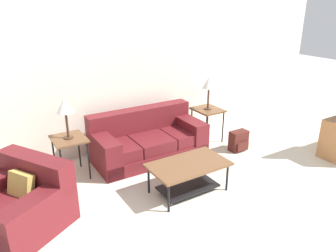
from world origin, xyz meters
The scene contains 9 objects.
wall_back centered at (0.00, 4.07, 1.30)m, with size 9.08×0.06×2.60m.
couch centered at (-0.09, 3.40, 0.29)m, with size 1.92×0.93×0.82m.
armchair centered at (-2.31, 2.57, 0.29)m, with size 1.40×1.43×0.80m.
coffee_table centered at (-0.14, 2.11, 0.33)m, with size 1.11×0.66×0.45m.
side_table_left centered at (-1.42, 3.43, 0.58)m, with size 0.48×0.55×0.65m.
side_table_right centered at (1.23, 3.43, 0.58)m, with size 0.48×0.55×0.65m.
table_lamp_left centered at (-1.42, 3.43, 1.14)m, with size 0.26×0.26×0.63m.
table_lamp_right centered at (1.23, 3.43, 1.14)m, with size 0.26×0.26×0.63m.
backpack centered at (1.45, 2.76, 0.18)m, with size 0.34×0.26×0.37m.
Camera 1 is at (-2.54, -1.21, 2.59)m, focal length 35.00 mm.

